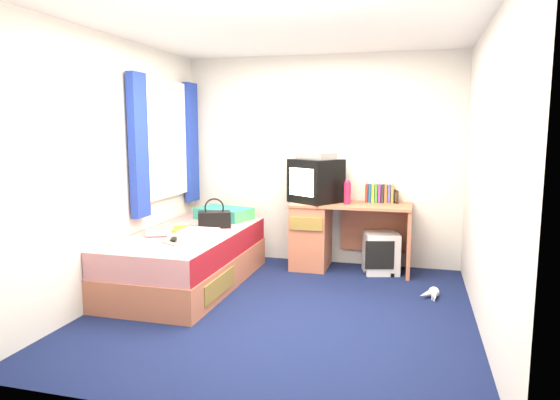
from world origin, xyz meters
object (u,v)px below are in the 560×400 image
(towel, at_px, (199,235))
(storage_cube, at_px, (381,253))
(pillow, at_px, (224,214))
(crt_tv, at_px, (316,181))
(picture_frame, at_px, (396,197))
(handbag, at_px, (214,219))
(aerosol_can, at_px, (338,194))
(bed, at_px, (188,259))
(magazine, at_px, (184,229))
(desk, at_px, (327,233))
(pink_water_bottle, at_px, (347,193))
(vcr, at_px, (316,156))
(remote_control, at_px, (173,239))
(white_heels, at_px, (431,294))
(water_bottle, at_px, (157,233))
(colour_swatch_fan, at_px, (171,244))

(towel, bearing_deg, storage_cube, 39.05)
(pillow, relative_size, crt_tv, 0.92)
(picture_frame, bearing_deg, handbag, -169.20)
(aerosol_can, bearing_deg, bed, -142.10)
(aerosol_can, xyz_separation_m, magazine, (-1.44, -0.94, -0.30))
(desk, bearing_deg, pink_water_bottle, -14.92)
(pillow, bearing_deg, vcr, 11.39)
(remote_control, bearing_deg, storage_cube, 17.96)
(remote_control, bearing_deg, desk, 30.39)
(bed, bearing_deg, aerosol_can, 37.90)
(desk, xyz_separation_m, vcr, (-0.13, 0.00, 0.86))
(pink_water_bottle, xyz_separation_m, aerosol_can, (-0.11, 0.12, -0.02))
(towel, height_order, white_heels, towel)
(handbag, distance_m, water_bottle, 0.69)
(picture_frame, height_order, aerosol_can, aerosol_can)
(vcr, bearing_deg, white_heels, -0.56)
(desk, height_order, picture_frame, picture_frame)
(aerosol_can, relative_size, white_heels, 0.77)
(magazine, bearing_deg, towel, -49.66)
(storage_cube, height_order, magazine, magazine)
(storage_cube, height_order, remote_control, remote_control)
(storage_cube, bearing_deg, picture_frame, 39.27)
(desk, bearing_deg, picture_frame, 11.77)
(picture_frame, distance_m, colour_swatch_fan, 2.53)
(crt_tv, xyz_separation_m, magazine, (-1.19, -0.88, -0.44))
(pillow, relative_size, water_bottle, 2.99)
(remote_control, bearing_deg, handbag, 61.65)
(vcr, xyz_separation_m, handbag, (-0.95, -0.68, -0.64))
(water_bottle, height_order, remote_control, water_bottle)
(storage_cube, distance_m, colour_swatch_fan, 2.31)
(magazine, bearing_deg, colour_swatch_fan, -73.92)
(crt_tv, bearing_deg, aerosol_can, 47.31)
(bed, height_order, aerosol_can, aerosol_can)
(bed, distance_m, pillow, 0.86)
(storage_cube, xyz_separation_m, crt_tv, (-0.74, 0.04, 0.77))
(aerosol_can, bearing_deg, white_heels, -39.92)
(desk, distance_m, magazine, 1.60)
(towel, bearing_deg, pink_water_bottle, 46.24)
(aerosol_can, relative_size, water_bottle, 0.94)
(pillow, height_order, vcr, vcr)
(pillow, bearing_deg, towel, -80.06)
(colour_swatch_fan, bearing_deg, magazine, 106.08)
(desk, height_order, vcr, vcr)
(white_heels, bearing_deg, vcr, 147.94)
(aerosol_can, relative_size, colour_swatch_fan, 0.85)
(storage_cube, distance_m, aerosol_can, 0.80)
(storage_cube, height_order, colour_swatch_fan, colour_swatch_fan)
(pillow, height_order, water_bottle, pillow)
(pillow, distance_m, storage_cube, 1.81)
(picture_frame, bearing_deg, pillow, 177.01)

